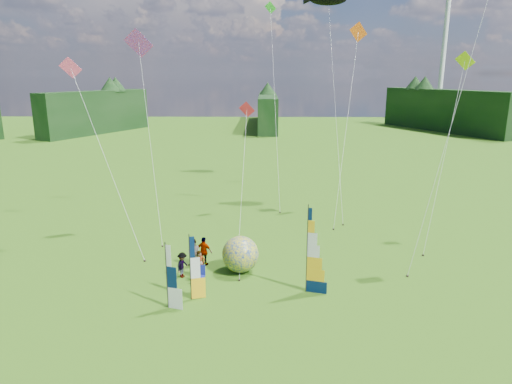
{
  "coord_description": "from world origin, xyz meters",
  "views": [
    {
      "loc": [
        -0.49,
        -20.74,
        11.94
      ],
      "look_at": [
        -1.0,
        4.0,
        5.5
      ],
      "focal_mm": 32.0,
      "sensor_mm": 36.0,
      "label": 1
    }
  ],
  "objects_px": {
    "side_banner_left": "(190,269)",
    "spectator_a": "(200,264)",
    "spectator_c": "(182,265)",
    "kite_whale": "(335,93)",
    "feather_banner_main": "(307,251)",
    "spectator_b": "(194,253)",
    "spectator_d": "(204,251)",
    "side_banner_far": "(167,277)",
    "bol_inflatable": "(240,254)",
    "camp_chair": "(200,275)"
  },
  "relations": [
    {
      "from": "feather_banner_main",
      "to": "camp_chair",
      "type": "height_order",
      "value": "feather_banner_main"
    },
    {
      "from": "bol_inflatable",
      "to": "spectator_d",
      "type": "height_order",
      "value": "bol_inflatable"
    },
    {
      "from": "bol_inflatable",
      "to": "spectator_c",
      "type": "bearing_deg",
      "value": -165.42
    },
    {
      "from": "feather_banner_main",
      "to": "bol_inflatable",
      "type": "height_order",
      "value": "feather_banner_main"
    },
    {
      "from": "feather_banner_main",
      "to": "side_banner_left",
      "type": "relative_size",
      "value": 1.37
    },
    {
      "from": "bol_inflatable",
      "to": "kite_whale",
      "type": "height_order",
      "value": "kite_whale"
    },
    {
      "from": "feather_banner_main",
      "to": "side_banner_far",
      "type": "xyz_separation_m",
      "value": [
        -7.39,
        -1.99,
        -0.7
      ]
    },
    {
      "from": "side_banner_far",
      "to": "spectator_c",
      "type": "relative_size",
      "value": 2.25
    },
    {
      "from": "feather_banner_main",
      "to": "spectator_b",
      "type": "bearing_deg",
      "value": 168.74
    },
    {
      "from": "side_banner_left",
      "to": "spectator_c",
      "type": "bearing_deg",
      "value": 93.94
    },
    {
      "from": "feather_banner_main",
      "to": "side_banner_far",
      "type": "height_order",
      "value": "feather_banner_main"
    },
    {
      "from": "feather_banner_main",
      "to": "side_banner_left",
      "type": "distance_m",
      "value": 6.45
    },
    {
      "from": "feather_banner_main",
      "to": "spectator_d",
      "type": "bearing_deg",
      "value": 165.15
    },
    {
      "from": "spectator_b",
      "to": "camp_chair",
      "type": "relative_size",
      "value": 1.69
    },
    {
      "from": "spectator_c",
      "to": "spectator_d",
      "type": "bearing_deg",
      "value": -10.69
    },
    {
      "from": "side_banner_left",
      "to": "spectator_a",
      "type": "relative_size",
      "value": 2.11
    },
    {
      "from": "side_banner_far",
      "to": "bol_inflatable",
      "type": "bearing_deg",
      "value": 68.31
    },
    {
      "from": "side_banner_left",
      "to": "camp_chair",
      "type": "bearing_deg",
      "value": 68.27
    },
    {
      "from": "side_banner_left",
      "to": "spectator_a",
      "type": "xyz_separation_m",
      "value": [
        0.13,
        2.73,
        -0.95
      ]
    },
    {
      "from": "spectator_c",
      "to": "spectator_d",
      "type": "relative_size",
      "value": 0.83
    },
    {
      "from": "side_banner_far",
      "to": "spectator_b",
      "type": "bearing_deg",
      "value": 99.66
    },
    {
      "from": "spectator_a",
      "to": "spectator_d",
      "type": "bearing_deg",
      "value": 54.31
    },
    {
      "from": "spectator_b",
      "to": "bol_inflatable",
      "type": "bearing_deg",
      "value": 10.11
    },
    {
      "from": "kite_whale",
      "to": "feather_banner_main",
      "type": "bearing_deg",
      "value": -113.64
    },
    {
      "from": "spectator_c",
      "to": "spectator_d",
      "type": "height_order",
      "value": "spectator_d"
    },
    {
      "from": "spectator_a",
      "to": "camp_chair",
      "type": "xyz_separation_m",
      "value": [
        0.09,
        -0.85,
        -0.32
      ]
    },
    {
      "from": "spectator_b",
      "to": "spectator_c",
      "type": "xyz_separation_m",
      "value": [
        -0.46,
        -1.6,
        -0.13
      ]
    },
    {
      "from": "bol_inflatable",
      "to": "spectator_d",
      "type": "xyz_separation_m",
      "value": [
        -2.36,
        0.89,
        -0.19
      ]
    },
    {
      "from": "side_banner_far",
      "to": "spectator_a",
      "type": "relative_size",
      "value": 2.06
    },
    {
      "from": "spectator_a",
      "to": "spectator_b",
      "type": "bearing_deg",
      "value": 74.89
    },
    {
      "from": "side_banner_far",
      "to": "spectator_a",
      "type": "height_order",
      "value": "side_banner_far"
    },
    {
      "from": "spectator_a",
      "to": "spectator_c",
      "type": "xyz_separation_m",
      "value": [
        -1.09,
        0.06,
        -0.07
      ]
    },
    {
      "from": "spectator_b",
      "to": "spectator_d",
      "type": "distance_m",
      "value": 0.65
    },
    {
      "from": "spectator_b",
      "to": "side_banner_left",
      "type": "bearing_deg",
      "value": -60.23
    },
    {
      "from": "side_banner_far",
      "to": "kite_whale",
      "type": "distance_m",
      "value": 23.94
    },
    {
      "from": "spectator_b",
      "to": "spectator_c",
      "type": "relative_size",
      "value": 1.16
    },
    {
      "from": "side_banner_far",
      "to": "camp_chair",
      "type": "distance_m",
      "value": 3.35
    },
    {
      "from": "spectator_a",
      "to": "camp_chair",
      "type": "height_order",
      "value": "spectator_a"
    },
    {
      "from": "spectator_d",
      "to": "camp_chair",
      "type": "relative_size",
      "value": 1.76
    },
    {
      "from": "feather_banner_main",
      "to": "spectator_c",
      "type": "distance_m",
      "value": 7.68
    },
    {
      "from": "side_banner_far",
      "to": "bol_inflatable",
      "type": "xyz_separation_m",
      "value": [
        3.55,
        4.65,
        -0.64
      ]
    },
    {
      "from": "spectator_b",
      "to": "spectator_c",
      "type": "height_order",
      "value": "spectator_b"
    },
    {
      "from": "spectator_c",
      "to": "feather_banner_main",
      "type": "bearing_deg",
      "value": -83.04
    },
    {
      "from": "side_banner_far",
      "to": "bol_inflatable",
      "type": "distance_m",
      "value": 5.88
    },
    {
      "from": "spectator_b",
      "to": "spectator_d",
      "type": "relative_size",
      "value": 0.96
    },
    {
      "from": "side_banner_left",
      "to": "camp_chair",
      "type": "xyz_separation_m",
      "value": [
        0.22,
        1.87,
        -1.27
      ]
    },
    {
      "from": "bol_inflatable",
      "to": "spectator_a",
      "type": "height_order",
      "value": "bol_inflatable"
    },
    {
      "from": "spectator_c",
      "to": "kite_whale",
      "type": "relative_size",
      "value": 0.08
    },
    {
      "from": "bol_inflatable",
      "to": "camp_chair",
      "type": "relative_size",
      "value": 2.1
    },
    {
      "from": "spectator_d",
      "to": "kite_whale",
      "type": "height_order",
      "value": "kite_whale"
    }
  ]
}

